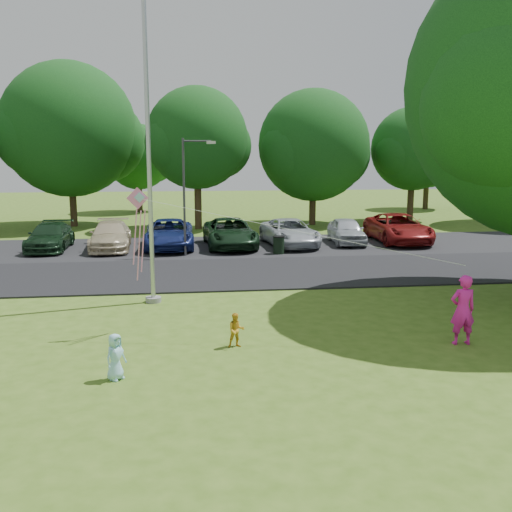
{
  "coord_description": "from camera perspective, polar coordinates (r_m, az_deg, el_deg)",
  "views": [
    {
      "loc": [
        -2.47,
        -12.92,
        4.67
      ],
      "look_at": [
        -0.32,
        4.0,
        1.6
      ],
      "focal_mm": 40.0,
      "sensor_mm": 36.0,
      "label": 1
    }
  ],
  "objects": [
    {
      "name": "park_road",
      "position": [
        22.54,
        -0.79,
        -1.68
      ],
      "size": [
        60.0,
        6.0,
        0.06
      ],
      "primitive_type": "cube",
      "color": "black",
      "rests_on": "ground"
    },
    {
      "name": "parked_cars",
      "position": [
        28.74,
        -1.4,
        2.37
      ],
      "size": [
        19.89,
        5.81,
        1.49
      ],
      "color": "black",
      "rests_on": "ground"
    },
    {
      "name": "flagpole",
      "position": [
        17.96,
        -10.63,
        8.42
      ],
      "size": [
        0.5,
        0.5,
        10.0
      ],
      "color": "#B7BABF",
      "rests_on": "ground"
    },
    {
      "name": "kite",
      "position": [
        14.81,
        -10.67,
        3.85
      ],
      "size": [
        8.21,
        2.2,
        2.46
      ],
      "rotation": [
        0.0,
        0.0,
        0.14
      ],
      "color": "pink",
      "rests_on": "ground"
    },
    {
      "name": "trash_can",
      "position": [
        26.62,
        2.29,
        1.06
      ],
      "size": [
        0.56,
        0.56,
        0.88
      ],
      "rotation": [
        0.0,
        0.0,
        -0.04
      ],
      "color": "black",
      "rests_on": "ground"
    },
    {
      "name": "woman",
      "position": [
        14.99,
        19.97,
        -5.08
      ],
      "size": [
        0.64,
        0.42,
        1.76
      ],
      "primitive_type": "imported",
      "rotation": [
        0.0,
        0.0,
        3.13
      ],
      "color": "#E21E9D",
      "rests_on": "ground"
    },
    {
      "name": "parking_strip",
      "position": [
        28.91,
        -2.24,
        0.96
      ],
      "size": [
        42.0,
        7.0,
        0.06
      ],
      "primitive_type": "cube",
      "color": "black",
      "rests_on": "ground"
    },
    {
      "name": "street_lamp",
      "position": [
        25.95,
        -6.75,
        6.92
      ],
      "size": [
        1.51,
        0.26,
        5.36
      ],
      "rotation": [
        0.0,
        0.0,
        -0.08
      ],
      "color": "#3F3F44",
      "rests_on": "ground"
    },
    {
      "name": "horizon_trees",
      "position": [
        47.26,
        0.73,
        9.76
      ],
      "size": [
        77.46,
        7.2,
        7.02
      ],
      "color": "#332316",
      "rests_on": "ground"
    },
    {
      "name": "ground",
      "position": [
        13.96,
        3.42,
        -9.36
      ],
      "size": [
        120.0,
        120.0,
        0.0
      ],
      "primitive_type": "plane",
      "color": "#3F631A",
      "rests_on": "ground"
    },
    {
      "name": "child_yellow",
      "position": [
        14.01,
        -1.99,
        -7.43
      ],
      "size": [
        0.44,
        0.36,
        0.86
      ],
      "primitive_type": "imported",
      "rotation": [
        0.0,
        0.0,
        0.09
      ],
      "color": "gold",
      "rests_on": "ground"
    },
    {
      "name": "tree_row",
      "position": [
        37.39,
        -1.02,
        11.8
      ],
      "size": [
        64.35,
        11.94,
        10.88
      ],
      "color": "#332316",
      "rests_on": "ground"
    },
    {
      "name": "child_blue",
      "position": [
        12.41,
        -13.88,
        -9.76
      ],
      "size": [
        0.56,
        0.57,
        0.99
      ],
      "primitive_type": "imported",
      "rotation": [
        0.0,
        0.0,
        0.84
      ],
      "color": "#9DDFF1",
      "rests_on": "ground"
    }
  ]
}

